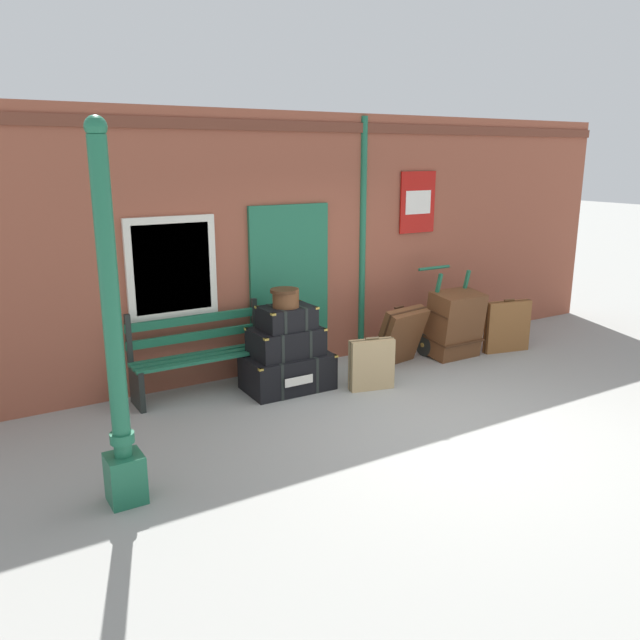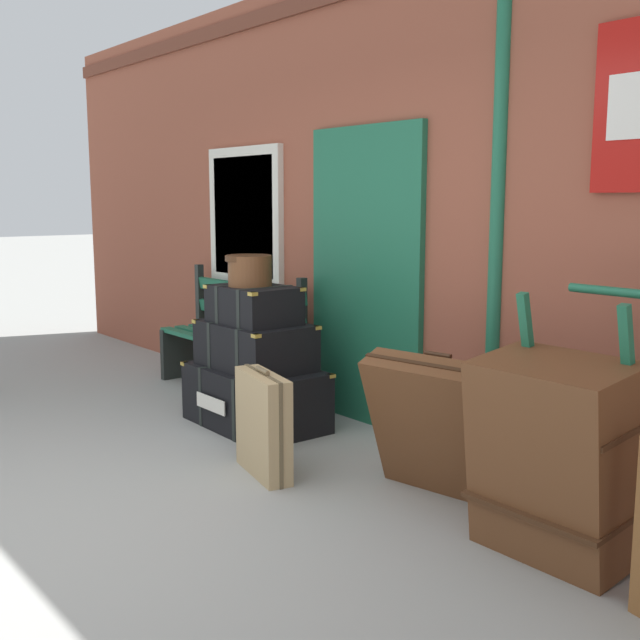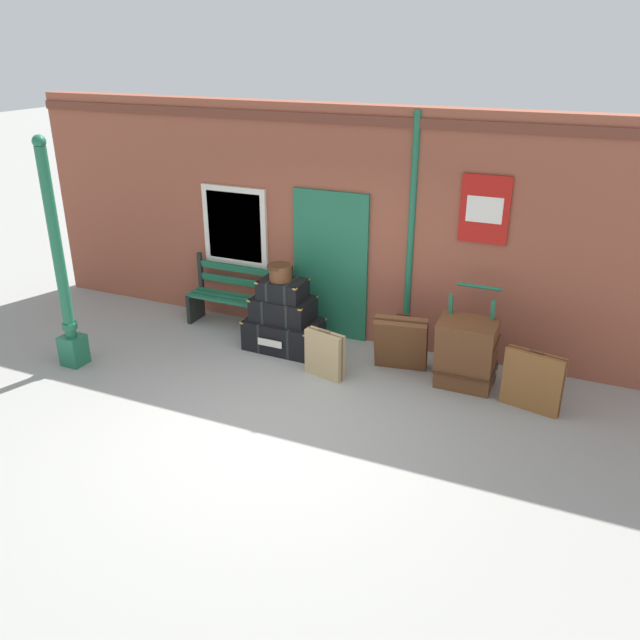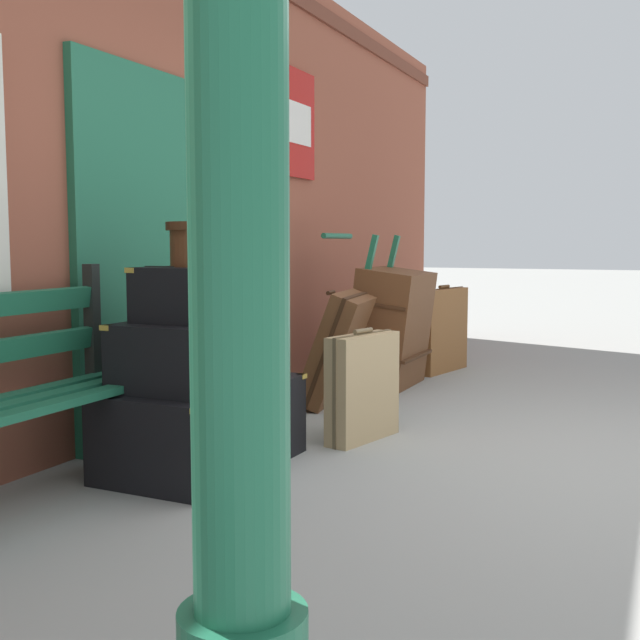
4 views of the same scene
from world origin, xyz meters
name	(u,v)px [view 4 (image 4 of 4)]	position (x,y,z in m)	size (l,w,h in m)	color
ground_plane	(591,467)	(0.00, 0.00, 0.00)	(60.00, 60.00, 0.00)	gray
brick_facade	(154,163)	(-0.02, 2.60, 1.60)	(10.40, 0.35, 3.20)	brown
lamp_post	(239,240)	(-3.11, 0.20, 1.12)	(0.28, 0.28, 2.95)	#1E6647
steamer_trunk_base	(203,426)	(-0.80, 1.76, 0.21)	(1.03, 0.69, 0.43)	black
steamer_trunk_middle	(199,352)	(-0.81, 1.77, 0.58)	(0.81, 0.55, 0.33)	black
steamer_trunk_top	(202,293)	(-0.80, 1.75, 0.87)	(0.61, 0.45, 0.27)	black
round_hatbox	(201,241)	(-0.83, 1.74, 1.12)	(0.33, 0.32, 0.21)	brown
porters_trolley	(370,350)	(1.72, 1.83, 0.27)	(0.71, 0.64, 1.19)	black
large_brown_trunk	(391,327)	(1.72, 1.65, 0.46)	(0.70, 0.54, 0.92)	brown
suitcase_caramel	(336,348)	(0.87, 1.76, 0.39)	(0.73, 0.55, 0.79)	brown
suitcase_umber	(443,330)	(2.54, 1.46, 0.36)	(0.69, 0.26, 0.76)	brown
suitcase_beige	(363,387)	(0.04, 1.24, 0.30)	(0.55, 0.27, 0.64)	tan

